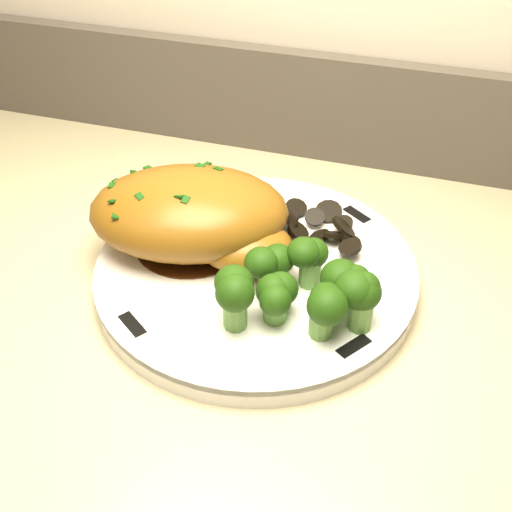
% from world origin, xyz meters
% --- Properties ---
extents(plate, '(0.32, 0.32, 0.02)m').
position_xyz_m(plate, '(0.69, 1.76, 0.93)').
color(plate, white).
rests_on(plate, counter).
extents(rim_accent_0, '(0.03, 0.03, 0.00)m').
position_xyz_m(rim_accent_0, '(0.76, 1.86, 0.94)').
color(rim_accent_0, black).
rests_on(rim_accent_0, plate).
extents(rim_accent_1, '(0.03, 0.03, 0.00)m').
position_xyz_m(rim_accent_1, '(0.59, 1.83, 0.94)').
color(rim_accent_1, black).
rests_on(rim_accent_1, plate).
extents(rim_accent_2, '(0.03, 0.03, 0.00)m').
position_xyz_m(rim_accent_2, '(0.62, 1.66, 0.94)').
color(rim_accent_2, black).
rests_on(rim_accent_2, plate).
extents(rim_accent_3, '(0.03, 0.03, 0.00)m').
position_xyz_m(rim_accent_3, '(0.79, 1.68, 0.94)').
color(rim_accent_3, black).
rests_on(rim_accent_3, plate).
extents(gravy_pool, '(0.10, 0.10, 0.00)m').
position_xyz_m(gravy_pool, '(0.62, 1.77, 0.94)').
color(gravy_pool, '#37190A').
rests_on(gravy_pool, plate).
extents(chicken_breast, '(0.21, 0.16, 0.07)m').
position_xyz_m(chicken_breast, '(0.63, 1.77, 0.97)').
color(chicken_breast, '#955F19').
rests_on(chicken_breast, plate).
extents(mushroom_pile, '(0.10, 0.07, 0.03)m').
position_xyz_m(mushroom_pile, '(0.73, 1.81, 0.94)').
color(mushroom_pile, black).
rests_on(mushroom_pile, plate).
extents(broccoli_florets, '(0.12, 0.09, 0.04)m').
position_xyz_m(broccoli_florets, '(0.74, 1.71, 0.96)').
color(broccoli_florets, '#629740').
rests_on(broccoli_florets, plate).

